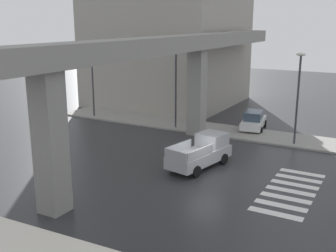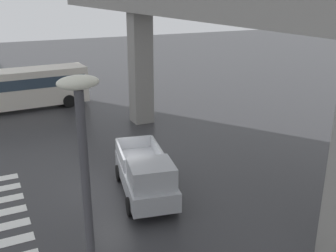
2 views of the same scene
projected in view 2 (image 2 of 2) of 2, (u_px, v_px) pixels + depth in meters
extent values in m
plane|color=#2D2D30|center=(119.00, 187.00, 17.93)|extent=(120.00, 120.00, 0.00)
cube|color=gray|center=(211.00, 6.00, 17.27)|extent=(49.45, 1.97, 1.20)
cube|color=gray|center=(141.00, 69.00, 25.90)|extent=(1.30, 1.30, 7.29)
cube|color=#A8AAAF|center=(145.00, 177.00, 17.15)|extent=(5.37, 2.85, 0.80)
cube|color=#A8AAAF|center=(151.00, 174.00, 15.55)|extent=(2.01, 2.04, 0.90)
cube|color=#3F5160|center=(154.00, 179.00, 15.12)|extent=(0.42, 1.66, 0.77)
cube|color=#A8AAAF|center=(158.00, 151.00, 18.18)|extent=(2.62, 0.61, 0.60)
cube|color=#A8AAAF|center=(120.00, 155.00, 17.76)|extent=(2.62, 0.61, 0.60)
cube|color=#A8AAAF|center=(134.00, 142.00, 19.21)|extent=(0.44, 1.73, 0.60)
cylinder|color=black|center=(174.00, 201.00, 16.05)|extent=(0.80, 0.42, 0.76)
cylinder|color=black|center=(130.00, 206.00, 15.62)|extent=(0.80, 0.42, 0.76)
cylinder|color=black|center=(156.00, 169.00, 18.94)|extent=(0.80, 0.42, 0.76)
cylinder|color=black|center=(119.00, 173.00, 18.51)|extent=(0.80, 0.42, 0.76)
cube|color=beige|center=(13.00, 89.00, 29.17)|extent=(2.96, 10.90, 2.70)
cube|color=#2D3D4C|center=(13.00, 82.00, 29.01)|extent=(2.98, 10.36, 0.76)
cube|color=#2D3D4C|center=(83.00, 77.00, 31.47)|extent=(2.25, 0.18, 1.49)
cylinder|color=black|center=(61.00, 94.00, 32.26)|extent=(0.39, 0.97, 0.96)
cylinder|color=black|center=(69.00, 101.00, 30.22)|extent=(0.39, 0.97, 0.96)
ellipsoid|color=beige|center=(78.00, 82.00, 6.28)|extent=(0.44, 0.70, 0.24)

